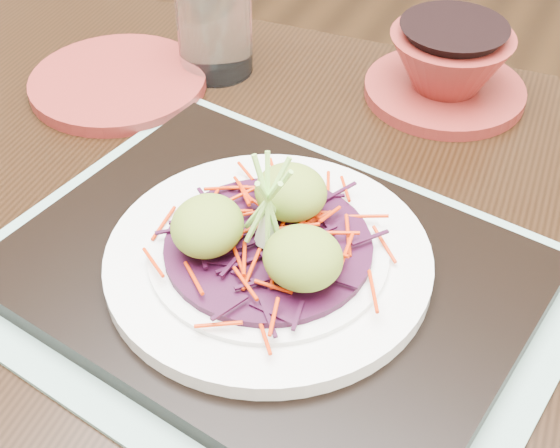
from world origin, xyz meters
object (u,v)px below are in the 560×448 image
at_px(white_plate, 268,258).
at_px(terracotta_bowl_set, 448,69).
at_px(terracotta_side_plate, 118,82).
at_px(serving_tray, 269,274).
at_px(dining_table, 255,322).
at_px(water_glass, 214,22).

height_order(white_plate, terracotta_bowl_set, terracotta_bowl_set).
height_order(terracotta_side_plate, terracotta_bowl_set, terracotta_bowl_set).
xyz_separation_m(serving_tray, terracotta_side_plate, (-0.27, 0.19, -0.01)).
distance_m(dining_table, terracotta_side_plate, 0.30).
xyz_separation_m(water_glass, terracotta_bowl_set, (0.24, 0.06, -0.03)).
height_order(dining_table, serving_tray, serving_tray).
height_order(dining_table, water_glass, water_glass).
bearing_deg(serving_tray, terracotta_side_plate, 154.02).
bearing_deg(dining_table, white_plate, -49.87).
relative_size(serving_tray, water_glass, 3.39).
bearing_deg(dining_table, water_glass, 120.71).
bearing_deg(water_glass, white_plate, -53.62).
height_order(serving_tray, terracotta_side_plate, serving_tray).
xyz_separation_m(white_plate, terracotta_bowl_set, (0.04, 0.32, 0.00)).
bearing_deg(white_plate, water_glass, 126.38).
xyz_separation_m(dining_table, water_glass, (-0.16, 0.23, 0.15)).
relative_size(water_glass, terracotta_bowl_set, 0.57).
bearing_deg(dining_table, terracotta_bowl_set, 71.56).
height_order(water_glass, terracotta_bowl_set, water_glass).
xyz_separation_m(dining_table, white_plate, (0.03, -0.03, 0.12)).
height_order(serving_tray, terracotta_bowl_set, terracotta_bowl_set).
height_order(serving_tray, white_plate, white_plate).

